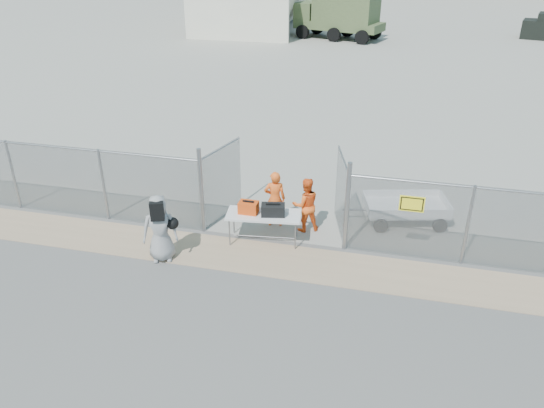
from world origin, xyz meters
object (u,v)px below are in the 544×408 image
(folding_table, at_px, (264,228))
(security_worker_right, at_px, (306,205))
(visitor, at_px, (160,228))
(utility_trailer, at_px, (405,209))
(security_worker_left, at_px, (275,199))

(folding_table, height_order, security_worker_right, security_worker_right)
(security_worker_right, xyz_separation_m, visitor, (-3.31, -2.38, 0.11))
(folding_table, xyz_separation_m, visitor, (-2.33, -1.49, 0.48))
(utility_trailer, bearing_deg, folding_table, -164.87)
(security_worker_right, bearing_deg, visitor, 11.28)
(folding_table, relative_size, security_worker_right, 1.25)
(security_worker_right, distance_m, utility_trailer, 3.04)
(security_worker_right, height_order, visitor, visitor)
(folding_table, relative_size, utility_trailer, 0.65)
(utility_trailer, bearing_deg, security_worker_left, -176.85)
(folding_table, relative_size, security_worker_left, 1.19)
(visitor, bearing_deg, security_worker_left, 24.78)
(folding_table, distance_m, utility_trailer, 4.29)
(folding_table, relative_size, visitor, 1.10)
(security_worker_left, distance_m, utility_trailer, 3.86)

